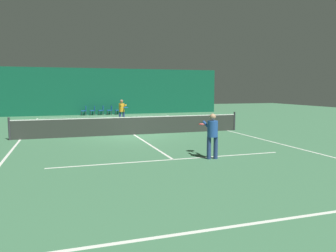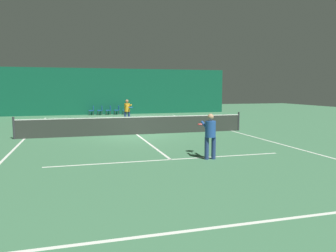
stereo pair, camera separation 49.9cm
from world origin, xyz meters
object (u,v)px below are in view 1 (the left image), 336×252
courtside_chair_1 (93,110)px  tennis_net (134,125)px  player_near (212,132)px  courtside_chair_0 (85,110)px  courtside_chair_4 (118,109)px  courtside_chair_2 (102,110)px  player_far (122,110)px  courtside_chair_3 (110,110)px

courtside_chair_1 → tennis_net: bearing=3.6°
player_near → tennis_net: bearing=15.9°
tennis_net → courtside_chair_0: 13.69m
player_near → courtside_chair_4: player_near is taller
courtside_chair_0 → courtside_chair_2: size_ratio=1.00×
courtside_chair_0 → courtside_chair_4: same height
player_far → courtside_chair_4: 8.03m
courtside_chair_3 → courtside_chair_4: bearing=90.0°
tennis_net → courtside_chair_3: 13.61m
tennis_net → courtside_chair_0: (-1.63, 13.60, -0.03)m
tennis_net → player_near: bearing=-78.8°
courtside_chair_2 → tennis_net: bearing=0.4°
courtside_chair_3 → courtside_chair_4: size_ratio=1.00×
courtside_chair_1 → courtside_chair_3: bearing=90.0°
courtside_chair_0 → courtside_chair_4: bearing=90.0°
player_near → courtside_chair_2: bearing=8.7°
courtside_chair_2 → player_far: bearing=3.4°
courtside_chair_4 → player_near: bearing=-0.3°
player_far → courtside_chair_2: bearing=177.9°
player_far → courtside_chair_1: player_far is taller
tennis_net → courtside_chair_1: 13.62m
courtside_chair_1 → courtside_chair_2: same height
tennis_net → courtside_chair_3: (0.67, 13.60, -0.03)m
player_far → courtside_chair_3: player_far is taller
courtside_chair_1 → courtside_chair_4: same height
player_near → courtside_chair_0: size_ratio=1.86×
courtside_chair_2 → courtside_chair_4: 1.54m
tennis_net → courtside_chair_3: tennis_net is taller
courtside_chair_1 → courtside_chair_2: 0.77m
player_far → courtside_chair_2: (-0.47, 7.95, -0.48)m
player_far → courtside_chair_4: player_far is taller
courtside_chair_0 → courtside_chair_1: same height
courtside_chair_0 → courtside_chair_3: same height
tennis_net → player_far: bearing=86.2°
courtside_chair_2 → courtside_chair_3: (0.77, 0.00, 0.00)m
courtside_chair_3 → courtside_chair_4: 0.77m
courtside_chair_3 → courtside_chair_0: bearing=-90.0°
courtside_chair_1 → player_near: bearing=6.2°
courtside_chair_0 → courtside_chair_2: (1.54, 0.00, 0.00)m
courtside_chair_0 → courtside_chair_3: size_ratio=1.00×
tennis_net → player_near: player_near is taller
player_near → courtside_chair_2: size_ratio=1.86×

